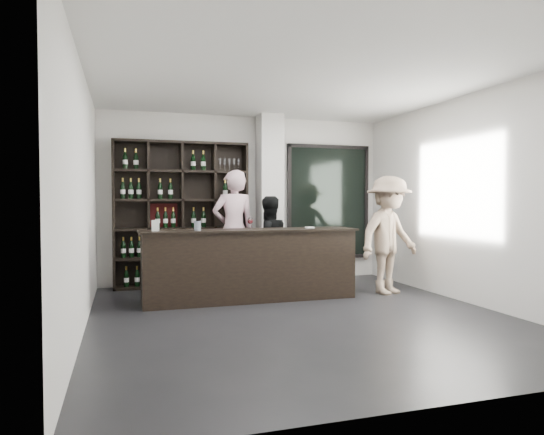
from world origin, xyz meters
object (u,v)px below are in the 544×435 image
object	(u,v)px
taster_pink	(234,230)
taster_black	(268,243)
tasting_counter	(251,265)
wine_shelf	(182,214)
customer	(389,235)

from	to	relation	value
taster_pink	taster_black	bearing A→B (deg)	155.83
taster_black	tasting_counter	bearing A→B (deg)	47.46
tasting_counter	taster_black	distance (m)	0.92
wine_shelf	taster_pink	size ratio (longest dim) A/B	1.25
wine_shelf	taster_black	xyz separation A→B (m)	(1.28, -0.72, -0.45)
taster_pink	tasting_counter	bearing A→B (deg)	88.85
taster_pink	taster_black	xyz separation A→B (m)	(0.52, -0.20, -0.21)
wine_shelf	taster_black	size ratio (longest dim) A/B	1.60
wine_shelf	customer	size ratio (longest dim) A/B	1.33
customer	taster_black	bearing A→B (deg)	132.28
wine_shelf	customer	world-z (taller)	wine_shelf
tasting_counter	taster_pink	distance (m)	1.05
tasting_counter	customer	distance (m)	2.19
taster_pink	customer	size ratio (longest dim) A/B	1.06
taster_black	taster_pink	bearing A→B (deg)	-30.62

